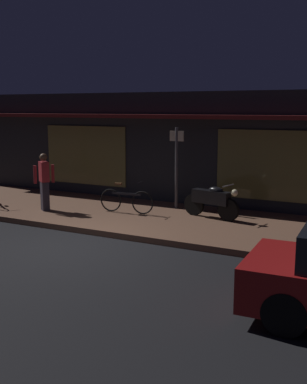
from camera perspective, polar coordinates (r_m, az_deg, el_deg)
ground_plane at (r=10.96m, az=-9.53°, el=-6.53°), size 60.00×60.00×0.00m
sidewalk_slab at (r=13.37m, az=-1.79°, el=-3.02°), size 18.00×4.00×0.15m
storefront_building at (r=16.11m, az=4.10°, el=5.44°), size 18.00×3.30×3.60m
motorcycle at (r=12.89m, az=7.07°, el=-0.99°), size 1.69×0.63×0.97m
bicycle_extra at (r=13.50m, az=-3.30°, el=-1.02°), size 1.66×0.42×0.91m
person_photographer at (r=14.09m, az=-13.03°, el=1.35°), size 0.44×0.55×1.67m
sign_post at (r=14.00m, az=2.79°, el=3.54°), size 0.44×0.09×2.40m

